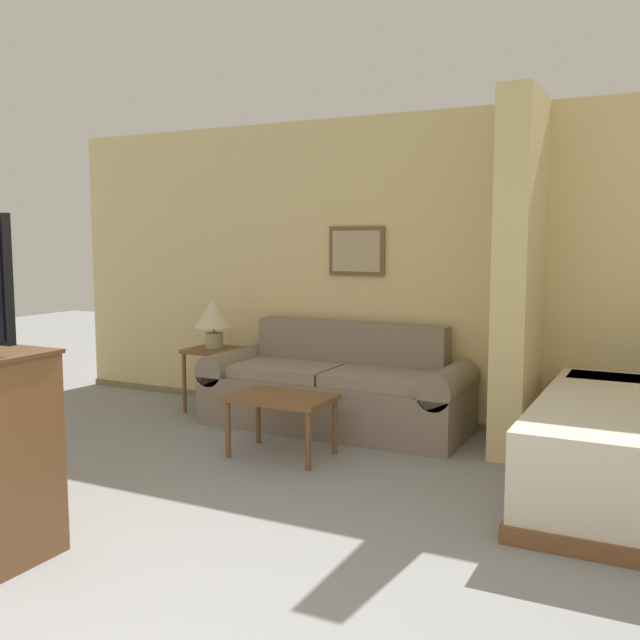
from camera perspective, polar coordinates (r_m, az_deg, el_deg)
wall_back at (r=6.04m, az=8.69°, el=3.90°), size 7.39×0.16×2.60m
wall_partition_pillar at (r=5.39m, az=15.70°, el=3.49°), size 0.24×0.79×2.60m
couch at (r=5.95m, az=1.32°, el=-5.62°), size 2.21×0.84×0.85m
coffee_table at (r=5.15m, az=-3.09°, el=-6.65°), size 0.73×0.49×0.44m
side_table at (r=6.55m, az=-8.44°, el=-3.08°), size 0.45×0.45×0.58m
table_lamp at (r=6.50m, az=-8.50°, el=0.33°), size 0.35×0.35×0.45m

